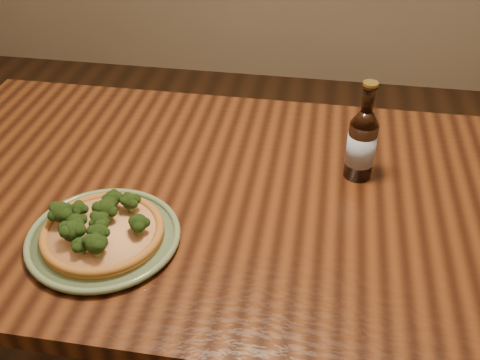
% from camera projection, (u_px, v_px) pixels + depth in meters
% --- Properties ---
extents(table, '(1.60, 0.90, 0.75)m').
position_uv_depth(table, '(239.00, 224.00, 1.32)').
color(table, '#4A240F').
rests_on(table, ground).
extents(plate, '(0.31, 0.31, 0.02)m').
position_uv_depth(plate, '(104.00, 237.00, 1.13)').
color(plate, '#647752').
rests_on(plate, table).
extents(pizza, '(0.25, 0.25, 0.07)m').
position_uv_depth(pizza, '(101.00, 230.00, 1.12)').
color(pizza, '#AE6B27').
rests_on(pizza, plate).
extents(beer_bottle, '(0.07, 0.07, 0.24)m').
position_uv_depth(beer_bottle, '(362.00, 143.00, 1.27)').
color(beer_bottle, black).
rests_on(beer_bottle, table).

